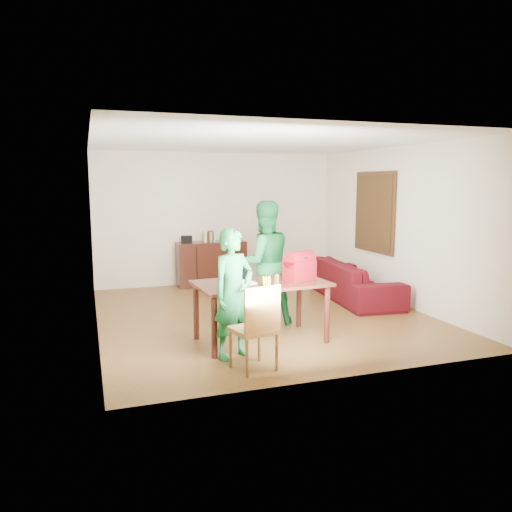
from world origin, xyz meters
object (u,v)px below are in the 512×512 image
object	(u,v)px
laptop	(244,280)
bottle	(277,280)
person_far	(264,263)
red_bag	(300,269)
chair	(254,345)
table	(261,290)
sofa	(354,281)
person_near	(233,294)

from	to	relation	value
laptop	bottle	xyz separation A→B (m)	(0.32, -0.37, 0.05)
person_far	red_bag	xyz separation A→B (m)	(0.22, -0.79, 0.04)
red_bag	chair	bearing A→B (deg)	-157.43
table	red_bag	size ratio (longest dim) A/B	4.26
person_far	sofa	xyz separation A→B (m)	(2.09, 0.98, -0.58)
bottle	sofa	size ratio (longest dim) A/B	0.08
person_near	bottle	xyz separation A→B (m)	(0.59, 0.10, 0.11)
laptop	bottle	bearing A→B (deg)	-58.44
bottle	person_far	bearing A→B (deg)	77.90
person_near	chair	bearing A→B (deg)	-100.16
table	sofa	bearing A→B (deg)	32.27
laptop	sofa	distance (m)	3.22
table	sofa	distance (m)	2.98
chair	bottle	distance (m)	0.96
person_near	red_bag	bearing A→B (deg)	1.23
person_far	laptop	bearing A→B (deg)	54.18
laptop	table	bearing A→B (deg)	-2.99
chair	person_far	distance (m)	1.97
chair	bottle	xyz separation A→B (m)	(0.49, 0.57, 0.61)
laptop	bottle	size ratio (longest dim) A/B	1.70
chair	sofa	size ratio (longest dim) A/B	0.42
table	laptop	distance (m)	0.29
chair	bottle	size ratio (longest dim) A/B	5.20
red_bag	table	bearing A→B (deg)	154.92
person_near	bottle	size ratio (longest dim) A/B	8.24
person_far	bottle	distance (m)	1.18
bottle	sofa	distance (m)	3.21
sofa	person_far	bearing A→B (deg)	120.76
person_far	bottle	bearing A→B (deg)	77.65
person_near	table	bearing A→B (deg)	21.17
bottle	sofa	bearing A→B (deg)	42.37
chair	sofa	world-z (taller)	chair
bottle	red_bag	world-z (taller)	red_bag
laptop	red_bag	size ratio (longest dim) A/B	0.78
table	person_near	bearing A→B (deg)	-140.22
chair	person_far	size ratio (longest dim) A/B	0.54
table	sofa	xyz separation A→B (m)	(2.40, 1.74, -0.36)
chair	red_bag	world-z (taller)	red_bag
person_far	laptop	xyz separation A→B (m)	(-0.56, -0.79, -0.07)
chair	laptop	xyz separation A→B (m)	(0.17, 0.93, 0.55)
red_bag	laptop	bearing A→B (deg)	157.98
laptop	sofa	xyz separation A→B (m)	(2.65, 1.76, -0.50)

